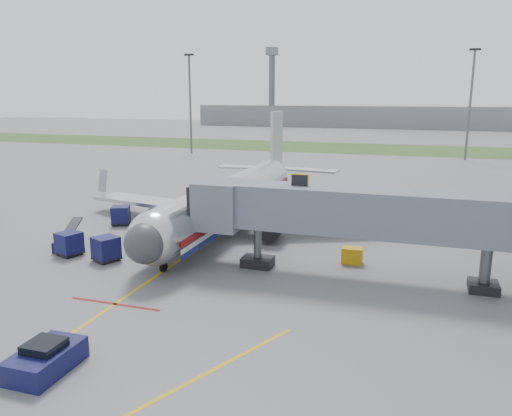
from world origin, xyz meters
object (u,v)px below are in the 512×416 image
(airliner, at_px, (231,198))
(pushback_tug, at_px, (46,359))
(belt_loader, at_px, (69,242))
(ramp_worker, at_px, (141,248))

(airliner, height_order, pushback_tug, airliner)
(belt_loader, bearing_deg, pushback_tug, -54.56)
(airliner, xyz_separation_m, ramp_worker, (-3.00, -11.20, -1.87))
(pushback_tug, distance_m, belt_loader, 19.48)
(pushback_tug, bearing_deg, airliner, 92.76)
(belt_loader, relative_size, ramp_worker, 2.71)
(airliner, relative_size, pushback_tug, 10.37)
(pushback_tug, xyz_separation_m, belt_loader, (-11.29, 15.87, -0.10))
(pushback_tug, relative_size, belt_loader, 0.82)
(pushback_tug, relative_size, ramp_worker, 2.21)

